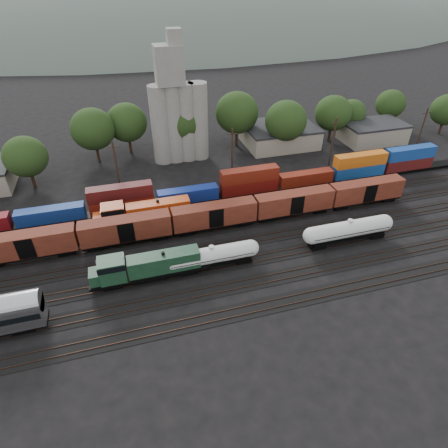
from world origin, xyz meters
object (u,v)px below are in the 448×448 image
object	(u,v)px
orange_locomotive	(141,213)
grain_silo	(178,114)
tank_car_a	(212,256)
green_locomotive	(143,267)

from	to	relation	value
orange_locomotive	grain_silo	distance (m)	29.98
tank_car_a	grain_silo	size ratio (longest dim) A/B	0.53
orange_locomotive	grain_silo	world-z (taller)	grain_silo
orange_locomotive	grain_silo	xyz separation A→B (m)	(12.22, 26.00, 8.56)
tank_car_a	grain_silo	world-z (taller)	grain_silo
green_locomotive	grain_silo	distance (m)	43.97
green_locomotive	tank_car_a	world-z (taller)	green_locomotive
green_locomotive	grain_silo	world-z (taller)	grain_silo
green_locomotive	grain_silo	size ratio (longest dim) A/B	0.62
tank_car_a	orange_locomotive	bearing A→B (deg)	122.04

